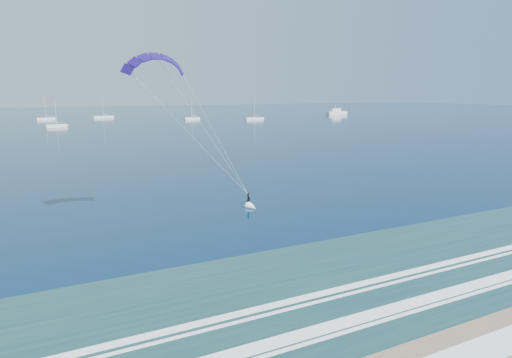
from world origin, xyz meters
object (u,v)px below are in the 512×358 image
object	(u,v)px
kitesurfer_rig	(207,133)
sailboat_5	(192,118)
sailboat_4	(103,117)
sailboat_6	(254,118)
motor_yacht	(336,112)
sailboat_3	(57,126)
sailboat_2	(46,119)

from	to	relation	value
kitesurfer_rig	sailboat_5	world-z (taller)	kitesurfer_rig
sailboat_4	sailboat_6	world-z (taller)	sailboat_4
sailboat_4	sailboat_5	xyz separation A→B (m)	(37.12, -36.03, -0.02)
motor_yacht	sailboat_3	world-z (taller)	sailboat_3
kitesurfer_rig	sailboat_4	bearing A→B (deg)	83.85
sailboat_3	sailboat_6	size ratio (longest dim) A/B	0.81
sailboat_4	sailboat_6	size ratio (longest dim) A/B	1.03
sailboat_4	sailboat_5	world-z (taller)	sailboat_4
sailboat_2	sailboat_6	xyz separation A→B (m)	(93.34, -46.86, 0.01)
sailboat_5	sailboat_6	size ratio (longest dim) A/B	0.81
kitesurfer_rig	sailboat_3	xyz separation A→B (m)	(-4.82, 150.45, -8.85)
sailboat_3	motor_yacht	bearing A→B (deg)	11.11
kitesurfer_rig	sailboat_2	world-z (taller)	kitesurfer_rig
sailboat_5	sailboat_6	world-z (taller)	sailboat_6
motor_yacht	sailboat_2	world-z (taller)	sailboat_2
motor_yacht	sailboat_6	xyz separation A→B (m)	(-69.14, -23.47, -0.80)
kitesurfer_rig	sailboat_5	xyz separation A→B (m)	(59.68, 173.35, -8.85)
sailboat_2	sailboat_6	world-z (taller)	sailboat_6
sailboat_3	sailboat_5	bearing A→B (deg)	19.55
motor_yacht	sailboat_5	world-z (taller)	sailboat_5
kitesurfer_rig	sailboat_6	xyz separation A→B (m)	(87.60, 158.72, -8.83)
motor_yacht	kitesurfer_rig	bearing A→B (deg)	-130.71
sailboat_2	sailboat_5	distance (m)	72.93
sailboat_2	motor_yacht	bearing A→B (deg)	-8.19
motor_yacht	sailboat_3	distance (m)	164.65
sailboat_2	sailboat_5	bearing A→B (deg)	-26.23
kitesurfer_rig	motor_yacht	xyz separation A→B (m)	(156.74, 182.19, -8.03)
sailboat_3	sailboat_6	xyz separation A→B (m)	(92.42, 8.27, 0.01)
sailboat_6	sailboat_3	bearing A→B (deg)	-174.89
motor_yacht	sailboat_6	distance (m)	73.02
kitesurfer_rig	sailboat_4	size ratio (longest dim) A/B	1.38
motor_yacht	sailboat_5	bearing A→B (deg)	-174.80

